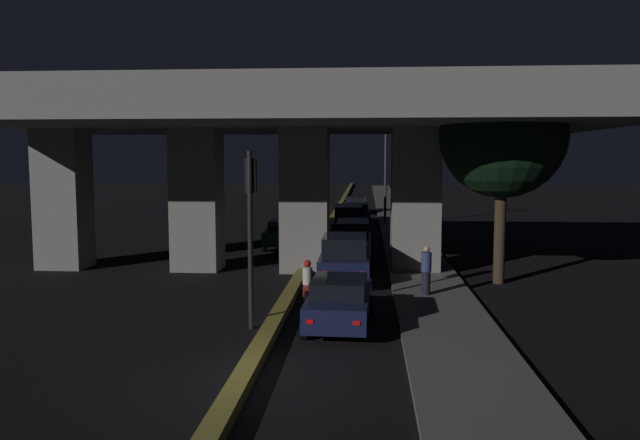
{
  "coord_description": "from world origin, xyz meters",
  "views": [
    {
      "loc": [
        2.58,
        -12.99,
        4.8
      ],
      "look_at": [
        -0.16,
        23.81,
        1.09
      ],
      "focal_mm": 35.0,
      "sensor_mm": 36.0,
      "label": 1
    }
  ],
  "objects_px": {
    "traffic_light_left_of_median": "(251,208)",
    "car_silver_third": "(353,238)",
    "motorcycle_red_filtering_near": "(307,285)",
    "motorcycle_white_filtering_mid": "(323,257)",
    "car_dark_blue_second": "(345,258)",
    "car_taxi_yellow_second_oncoming": "(305,218)",
    "car_dark_blue_lead": "(340,301)",
    "pedestrian_on_sidewalk": "(426,270)",
    "car_dark_blue_fifth": "(356,213)",
    "car_black_fourth": "(349,220)",
    "car_dark_green_lead_oncoming": "(284,233)",
    "car_taxi_yellow_sixth": "(356,205)",
    "street_lamp": "(381,160)"
  },
  "relations": [
    {
      "from": "motorcycle_red_filtering_near",
      "to": "car_dark_green_lead_oncoming",
      "type": "bearing_deg",
      "value": 8.97
    },
    {
      "from": "car_taxi_yellow_sixth",
      "to": "pedestrian_on_sidewalk",
      "type": "xyz_separation_m",
      "value": [
        2.96,
        -32.46,
        0.23
      ]
    },
    {
      "from": "car_black_fourth",
      "to": "car_dark_green_lead_oncoming",
      "type": "relative_size",
      "value": 1.0
    },
    {
      "from": "car_dark_blue_fifth",
      "to": "motorcycle_white_filtering_mid",
      "type": "bearing_deg",
      "value": 176.01
    },
    {
      "from": "car_dark_green_lead_oncoming",
      "to": "car_taxi_yellow_second_oncoming",
      "type": "distance_m",
      "value": 8.81
    },
    {
      "from": "car_dark_blue_lead",
      "to": "pedestrian_on_sidewalk",
      "type": "relative_size",
      "value": 2.54
    },
    {
      "from": "car_silver_third",
      "to": "pedestrian_on_sidewalk",
      "type": "bearing_deg",
      "value": -163.01
    },
    {
      "from": "car_black_fourth",
      "to": "motorcycle_red_filtering_near",
      "type": "distance_m",
      "value": 17.39
    },
    {
      "from": "car_silver_third",
      "to": "pedestrian_on_sidewalk",
      "type": "distance_m",
      "value": 9.12
    },
    {
      "from": "traffic_light_left_of_median",
      "to": "car_taxi_yellow_second_oncoming",
      "type": "relative_size",
      "value": 1.08
    },
    {
      "from": "pedestrian_on_sidewalk",
      "to": "car_dark_blue_fifth",
      "type": "bearing_deg",
      "value": 96.5
    },
    {
      "from": "car_dark_blue_second",
      "to": "car_taxi_yellow_second_oncoming",
      "type": "height_order",
      "value": "car_dark_blue_second"
    },
    {
      "from": "traffic_light_left_of_median",
      "to": "car_taxi_yellow_sixth",
      "type": "height_order",
      "value": "traffic_light_left_of_median"
    },
    {
      "from": "car_black_fourth",
      "to": "car_dark_green_lead_oncoming",
      "type": "distance_m",
      "value": 5.63
    },
    {
      "from": "car_taxi_yellow_second_oncoming",
      "to": "pedestrian_on_sidewalk",
      "type": "height_order",
      "value": "pedestrian_on_sidewalk"
    },
    {
      "from": "traffic_light_left_of_median",
      "to": "car_black_fourth",
      "type": "relative_size",
      "value": 1.09
    },
    {
      "from": "traffic_light_left_of_median",
      "to": "car_silver_third",
      "type": "bearing_deg",
      "value": 78.63
    },
    {
      "from": "car_dark_blue_fifth",
      "to": "motorcycle_white_filtering_mid",
      "type": "xyz_separation_m",
      "value": [
        -1.08,
        -19.42,
        -0.19
      ]
    },
    {
      "from": "car_dark_green_lead_oncoming",
      "to": "motorcycle_white_filtering_mid",
      "type": "distance_m",
      "value": 7.38
    },
    {
      "from": "car_dark_blue_fifth",
      "to": "car_taxi_yellow_sixth",
      "type": "relative_size",
      "value": 1.06
    },
    {
      "from": "car_dark_green_lead_oncoming",
      "to": "car_dark_blue_fifth",
      "type": "bearing_deg",
      "value": 163.2
    },
    {
      "from": "street_lamp",
      "to": "motorcycle_white_filtering_mid",
      "type": "bearing_deg",
      "value": -99.09
    },
    {
      "from": "car_taxi_yellow_sixth",
      "to": "traffic_light_left_of_median",
      "type": "bearing_deg",
      "value": 179.15
    },
    {
      "from": "street_lamp",
      "to": "car_silver_third",
      "type": "bearing_deg",
      "value": -96.92
    },
    {
      "from": "car_taxi_yellow_second_oncoming",
      "to": "motorcycle_red_filtering_near",
      "type": "relative_size",
      "value": 2.51
    },
    {
      "from": "car_dark_blue_fifth",
      "to": "car_taxi_yellow_second_oncoming",
      "type": "distance_m",
      "value": 5.04
    },
    {
      "from": "car_dark_blue_second",
      "to": "car_dark_green_lead_oncoming",
      "type": "height_order",
      "value": "car_dark_blue_second"
    },
    {
      "from": "car_dark_blue_lead",
      "to": "car_dark_green_lead_oncoming",
      "type": "bearing_deg",
      "value": 15.33
    },
    {
      "from": "car_taxi_yellow_second_oncoming",
      "to": "motorcycle_white_filtering_mid",
      "type": "height_order",
      "value": "car_taxi_yellow_second_oncoming"
    },
    {
      "from": "motorcycle_red_filtering_near",
      "to": "car_taxi_yellow_second_oncoming",
      "type": "bearing_deg",
      "value": 4.0
    },
    {
      "from": "motorcycle_white_filtering_mid",
      "to": "car_dark_green_lead_oncoming",
      "type": "bearing_deg",
      "value": 17.92
    },
    {
      "from": "street_lamp",
      "to": "car_dark_blue_fifth",
      "type": "bearing_deg",
      "value": 134.27
    },
    {
      "from": "street_lamp",
      "to": "car_dark_blue_lead",
      "type": "relative_size",
      "value": 1.85
    },
    {
      "from": "car_dark_blue_lead",
      "to": "car_dark_green_lead_oncoming",
      "type": "height_order",
      "value": "car_dark_green_lead_oncoming"
    },
    {
      "from": "street_lamp",
      "to": "motorcycle_red_filtering_near",
      "type": "distance_m",
      "value": 24.06
    },
    {
      "from": "car_silver_third",
      "to": "motorcycle_white_filtering_mid",
      "type": "xyz_separation_m",
      "value": [
        -1.15,
        -3.89,
        -0.33
      ]
    },
    {
      "from": "car_taxi_yellow_second_oncoming",
      "to": "car_dark_blue_fifth",
      "type": "bearing_deg",
      "value": 134.76
    },
    {
      "from": "traffic_light_left_of_median",
      "to": "car_dark_green_lead_oncoming",
      "type": "distance_m",
      "value": 16.03
    },
    {
      "from": "car_black_fourth",
      "to": "car_taxi_yellow_sixth",
      "type": "bearing_deg",
      "value": -1.06
    },
    {
      "from": "motorcycle_white_filtering_mid",
      "to": "car_dark_blue_second",
      "type": "bearing_deg",
      "value": -157.32
    },
    {
      "from": "motorcycle_white_filtering_mid",
      "to": "pedestrian_on_sidewalk",
      "type": "height_order",
      "value": "pedestrian_on_sidewalk"
    },
    {
      "from": "traffic_light_left_of_median",
      "to": "pedestrian_on_sidewalk",
      "type": "bearing_deg",
      "value": 37.54
    },
    {
      "from": "car_taxi_yellow_sixth",
      "to": "car_dark_green_lead_oncoming",
      "type": "bearing_deg",
      "value": 173.27
    },
    {
      "from": "traffic_light_left_of_median",
      "to": "car_silver_third",
      "type": "xyz_separation_m",
      "value": [
        2.56,
        12.75,
        -2.45
      ]
    },
    {
      "from": "car_silver_third",
      "to": "car_dark_green_lead_oncoming",
      "type": "distance_m",
      "value": 4.81
    },
    {
      "from": "car_dark_blue_second",
      "to": "motorcycle_red_filtering_near",
      "type": "relative_size",
      "value": 2.3
    },
    {
      "from": "street_lamp",
      "to": "car_dark_blue_fifth",
      "type": "xyz_separation_m",
      "value": [
        -1.74,
        1.79,
        -3.84
      ]
    },
    {
      "from": "car_dark_blue_second",
      "to": "car_taxi_yellow_second_oncoming",
      "type": "bearing_deg",
      "value": 10.26
    },
    {
      "from": "motorcycle_red_filtering_near",
      "to": "motorcycle_white_filtering_mid",
      "type": "bearing_deg",
      "value": -2.98
    },
    {
      "from": "street_lamp",
      "to": "car_dark_green_lead_oncoming",
      "type": "distance_m",
      "value": 12.6
    }
  ]
}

